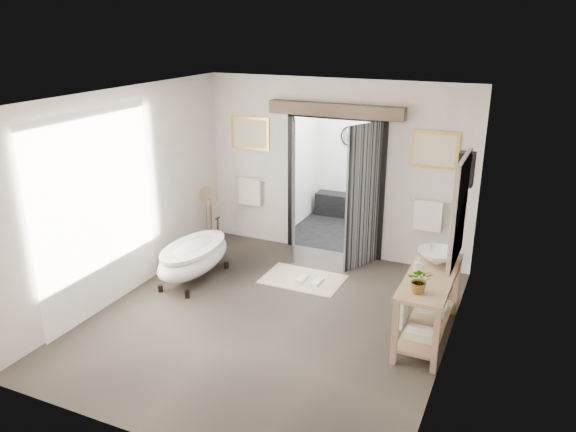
{
  "coord_description": "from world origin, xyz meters",
  "views": [
    {
      "loc": [
        2.91,
        -5.9,
        3.75
      ],
      "look_at": [
        0.0,
        0.6,
        1.25
      ],
      "focal_mm": 35.0,
      "sensor_mm": 36.0,
      "label": 1
    }
  ],
  "objects_px": {
    "vanity": "(426,300)",
    "clawfoot_tub": "(194,257)",
    "rug": "(303,279)",
    "basin": "(437,257)"
  },
  "relations": [
    {
      "from": "vanity",
      "to": "clawfoot_tub",
      "type": "bearing_deg",
      "value": 176.61
    },
    {
      "from": "clawfoot_tub",
      "to": "basin",
      "type": "relative_size",
      "value": 3.11
    },
    {
      "from": "vanity",
      "to": "basin",
      "type": "bearing_deg",
      "value": 85.85
    },
    {
      "from": "clawfoot_tub",
      "to": "rug",
      "type": "bearing_deg",
      "value": 23.67
    },
    {
      "from": "vanity",
      "to": "rug",
      "type": "bearing_deg",
      "value": 156.49
    },
    {
      "from": "clawfoot_tub",
      "to": "vanity",
      "type": "xyz_separation_m",
      "value": [
        3.51,
        -0.21,
        0.13
      ]
    },
    {
      "from": "rug",
      "to": "basin",
      "type": "distance_m",
      "value": 2.28
    },
    {
      "from": "clawfoot_tub",
      "to": "rug",
      "type": "xyz_separation_m",
      "value": [
        1.51,
        0.66,
        -0.37
      ]
    },
    {
      "from": "clawfoot_tub",
      "to": "basin",
      "type": "distance_m",
      "value": 3.59
    },
    {
      "from": "rug",
      "to": "basin",
      "type": "height_order",
      "value": "basin"
    }
  ]
}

